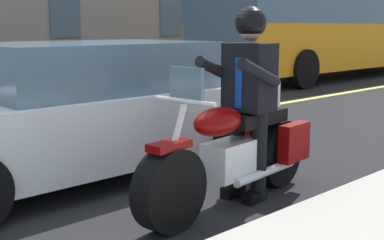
# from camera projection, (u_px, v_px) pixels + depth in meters

# --- Properties ---
(ground_plane) EXTENTS (80.00, 80.00, 0.00)m
(ground_plane) POSITION_uv_depth(u_px,v_px,m) (101.00, 182.00, 5.22)
(ground_plane) COLOR black
(lane_center_stripe) EXTENTS (60.00, 0.16, 0.01)m
(lane_center_stripe) POSITION_uv_depth(u_px,v_px,m) (16.00, 148.00, 6.65)
(lane_center_stripe) COLOR #E5DB4C
(lane_center_stripe) RESTS_ON ground_plane
(motorcycle_main) EXTENTS (2.22, 0.74, 1.26)m
(motorcycle_main) POSITION_uv_depth(u_px,v_px,m) (235.00, 154.00, 4.51)
(motorcycle_main) COLOR black
(motorcycle_main) RESTS_ON ground_plane
(rider_main) EXTENTS (0.66, 0.60, 1.74)m
(rider_main) POSITION_uv_depth(u_px,v_px,m) (248.00, 87.00, 4.55)
(rider_main) COLOR black
(rider_main) RESTS_ON ground_plane
(bus_near) EXTENTS (11.05, 2.70, 3.30)m
(bus_near) POSITION_uv_depth(u_px,v_px,m) (340.00, 16.00, 15.89)
(bus_near) COLOR orange
(bus_near) RESTS_ON ground_plane
(car_dark) EXTENTS (4.60, 1.92, 1.40)m
(car_dark) POSITION_uv_depth(u_px,v_px,m) (82.00, 110.00, 5.40)
(car_dark) COLOR white
(car_dark) RESTS_ON ground_plane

